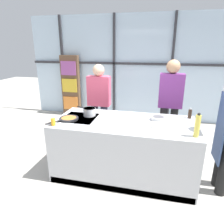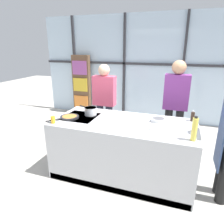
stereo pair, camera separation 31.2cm
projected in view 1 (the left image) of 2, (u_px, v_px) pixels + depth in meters
The scene contains 13 objects.
ground_plane at pixel (123, 172), 3.31m from camera, with size 18.00×18.00×0.00m, color #ADA89E.
back_window_wall at pixel (142, 69), 5.40m from camera, with size 6.40×0.10×2.80m.
bookshelf at pixel (71, 86), 5.83m from camera, with size 0.52×0.19×1.75m.
demo_island at pixel (124, 148), 3.16m from camera, with size 2.13×0.99×0.91m.
spectator_far_left at pixel (99, 100), 4.09m from camera, with size 0.46×0.23×1.66m.
spectator_center_left at pixel (170, 101), 3.77m from camera, with size 0.44×0.25×1.76m.
frying_pan at pixel (68, 119), 3.08m from camera, with size 0.37×0.46×0.04m.
saucepan at pixel (89, 112), 3.25m from camera, with size 0.36×0.23×0.13m.
white_plate at pixel (156, 125), 2.86m from camera, with size 0.25×0.25×0.01m, color white.
mixing_bowl at pixel (158, 118), 3.06m from camera, with size 0.22×0.22×0.06m.
oil_bottle at pixel (197, 126), 2.46m from camera, with size 0.07×0.07×0.31m.
pepper_grinder at pixel (190, 114), 3.13m from camera, with size 0.05×0.05×0.17m.
juice_glass_near at pixel (53, 122), 2.85m from camera, with size 0.06×0.06×0.11m, color orange.
Camera 1 is at (0.46, -2.79, 1.99)m, focal length 32.00 mm.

